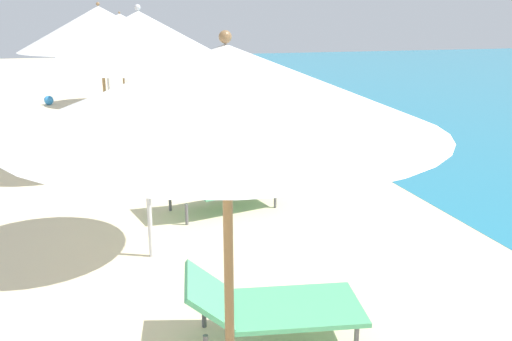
# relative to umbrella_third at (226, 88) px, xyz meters

# --- Properties ---
(umbrella_third) EXTENTS (2.04, 2.04, 2.51)m
(umbrella_third) POSITION_rel_umbrella_third_xyz_m (0.00, 0.00, 0.00)
(umbrella_third) COLOR olive
(umbrella_third) RESTS_ON ground
(lounger_third_shoreside) EXTENTS (1.50, 0.88, 0.62)m
(lounger_third_shoreside) POSITION_rel_umbrella_third_xyz_m (0.62, 1.25, -1.91)
(lounger_third_shoreside) COLOR #4CA572
(lounger_third_shoreside) RESTS_ON ground
(umbrella_fourth) EXTENTS (2.00, 2.00, 2.66)m
(umbrella_fourth) POSITION_rel_umbrella_third_xyz_m (-0.15, 3.17, 0.08)
(umbrella_fourth) COLOR silver
(umbrella_fourth) RESTS_ON ground
(lounger_fourth_shoreside) EXTENTS (1.68, 1.03, 0.64)m
(lounger_fourth_shoreside) POSITION_rel_umbrella_third_xyz_m (0.88, 4.41, -1.91)
(lounger_fourth_shoreside) COLOR #4CA572
(lounger_fourth_shoreside) RESTS_ON ground
(umbrella_fifth) EXTENTS (2.58, 2.58, 2.75)m
(umbrella_fifth) POSITION_rel_umbrella_third_xyz_m (-0.50, 6.99, 0.09)
(umbrella_fifth) COLOR olive
(umbrella_fifth) RESTS_ON ground
(lounger_fifth_shoreside) EXTENTS (1.38, 0.73, 0.59)m
(lounger_fifth_shoreside) POSITION_rel_umbrella_third_xyz_m (0.38, 8.09, -1.99)
(lounger_fifth_shoreside) COLOR #4CA572
(lounger_fifth_shoreside) RESTS_ON ground
(lounger_fifth_inland) EXTENTS (1.51, 0.94, 0.48)m
(lounger_fifth_inland) POSITION_rel_umbrella_third_xyz_m (0.02, 6.07, -2.00)
(lounger_fifth_inland) COLOR #4CA572
(lounger_fifth_inland) RESTS_ON ground
(umbrella_sixth) EXTENTS (2.06, 2.06, 2.47)m
(umbrella_sixth) POSITION_rel_umbrella_third_xyz_m (-0.38, 10.22, -0.06)
(umbrella_sixth) COLOR silver
(umbrella_sixth) RESTS_ON ground
(lounger_sixth_shoreside) EXTENTS (1.57, 0.74, 0.59)m
(lounger_sixth_shoreside) POSITION_rel_umbrella_third_xyz_m (0.19, 11.34, -1.95)
(lounger_sixth_shoreside) COLOR white
(lounger_sixth_shoreside) RESTS_ON ground
(umbrella_farthest) EXTENTS (2.13, 2.13, 2.62)m
(umbrella_farthest) POSITION_rel_umbrella_third_xyz_m (0.10, 13.86, 0.04)
(umbrella_farthest) COLOR olive
(umbrella_farthest) RESTS_ON ground
(lounger_farthest_shoreside) EXTENTS (1.25, 0.66, 0.60)m
(lounger_farthest_shoreside) POSITION_rel_umbrella_third_xyz_m (0.75, 15.13, -1.94)
(lounger_farthest_shoreside) COLOR white
(lounger_farthest_shoreside) RESTS_ON ground
(lounger_farthest_inland) EXTENTS (1.57, 0.67, 0.59)m
(lounger_farthest_inland) POSITION_rel_umbrella_third_xyz_m (1.16, 12.81, -1.98)
(lounger_farthest_inland) COLOR #4CA572
(lounger_farthest_inland) RESTS_ON ground
(beach_ball) EXTENTS (0.27, 0.27, 0.27)m
(beach_ball) POSITION_rel_umbrella_third_xyz_m (-2.04, 14.42, -2.11)
(beach_ball) COLOR #338CD8
(beach_ball) RESTS_ON ground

